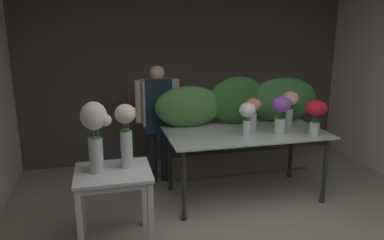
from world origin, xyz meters
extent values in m
plane|color=#9E9384|center=(0.00, 1.70, 0.00)|extent=(7.49, 7.49, 0.00)
cube|color=#4C4742|center=(0.00, 3.40, 1.41)|extent=(5.20, 0.12, 2.82)
cube|color=#B7C3BA|center=(0.32, 1.77, 0.83)|extent=(1.92, 1.01, 0.02)
cylinder|color=#2D2D33|center=(-0.54, 1.37, 0.41)|extent=(0.05, 0.05, 0.82)
sphere|color=#2D2D33|center=(-0.54, 1.37, 0.03)|extent=(0.07, 0.07, 0.07)
cylinder|color=#2D2D33|center=(1.18, 1.37, 0.41)|extent=(0.05, 0.05, 0.82)
sphere|color=#2D2D33|center=(1.18, 1.37, 0.03)|extent=(0.07, 0.07, 0.07)
cylinder|color=#2D2D33|center=(-0.54, 2.18, 0.41)|extent=(0.05, 0.05, 0.82)
sphere|color=#2D2D33|center=(-0.54, 2.18, 0.03)|extent=(0.07, 0.07, 0.07)
cylinder|color=#2D2D33|center=(1.18, 2.18, 0.41)|extent=(0.05, 0.05, 0.82)
sphere|color=#2D2D33|center=(1.18, 2.18, 0.03)|extent=(0.07, 0.07, 0.07)
cylinder|color=#2D2D33|center=(0.32, 1.77, 0.29)|extent=(1.72, 0.03, 0.03)
cube|color=white|center=(-1.28, 1.07, 0.76)|extent=(0.70, 0.62, 0.03)
cube|color=white|center=(-1.28, 1.07, 0.71)|extent=(0.64, 0.56, 0.06)
cube|color=white|center=(-1.59, 0.80, 0.37)|extent=(0.05, 0.05, 0.74)
cube|color=white|center=(-0.98, 0.80, 0.37)|extent=(0.05, 0.05, 0.74)
cube|color=white|center=(-1.59, 1.34, 0.37)|extent=(0.05, 0.05, 0.74)
cube|color=white|center=(-0.98, 1.34, 0.37)|extent=(0.05, 0.05, 0.74)
cylinder|color=#232328|center=(-0.72, 2.49, 0.41)|extent=(0.12, 0.12, 0.81)
cylinder|color=#232328|center=(-0.55, 2.49, 0.41)|extent=(0.12, 0.12, 0.81)
cube|color=#B2BCC6|center=(-0.64, 2.49, 1.11)|extent=(0.41, 0.22, 0.59)
cube|color=#192833|center=(-0.64, 2.38, 1.07)|extent=(0.35, 0.02, 0.71)
cylinder|color=beige|center=(-0.88, 2.49, 1.13)|extent=(0.09, 0.09, 0.55)
cylinder|color=beige|center=(-0.39, 2.49, 1.13)|extent=(0.09, 0.09, 0.55)
sphere|color=beige|center=(-0.64, 2.49, 1.50)|extent=(0.20, 0.20, 0.20)
ellipsoid|color=brown|center=(-0.64, 2.51, 1.56)|extent=(0.15, 0.15, 0.09)
ellipsoid|color=#477F3D|center=(-0.30, 2.16, 1.10)|extent=(0.84, 0.23, 0.52)
ellipsoid|color=#2D6028|center=(0.35, 2.16, 1.15)|extent=(0.78, 0.21, 0.62)
ellipsoid|color=#387033|center=(1.00, 2.16, 1.14)|extent=(0.98, 0.29, 0.59)
cylinder|color=silver|center=(0.97, 1.91, 0.95)|extent=(0.09, 0.09, 0.22)
cylinder|color=#9EBCB2|center=(0.97, 1.91, 0.89)|extent=(0.09, 0.09, 0.09)
cylinder|color=#28562D|center=(0.98, 1.91, 1.00)|extent=(0.01, 0.01, 0.29)
cylinder|color=#28562D|center=(0.96, 1.93, 1.00)|extent=(0.01, 0.01, 0.29)
cylinder|color=#28562D|center=(0.96, 1.90, 1.00)|extent=(0.01, 0.01, 0.29)
ellipsoid|color=#EFB2BC|center=(0.97, 1.91, 1.19)|extent=(0.22, 0.22, 0.18)
ellipsoid|color=#28562D|center=(0.94, 1.94, 1.08)|extent=(0.11, 0.07, 0.03)
cylinder|color=silver|center=(1.04, 1.45, 0.92)|extent=(0.12, 0.12, 0.15)
cylinder|color=#9EBCB2|center=(1.04, 1.45, 0.88)|extent=(0.11, 0.11, 0.06)
cylinder|color=#387033|center=(1.07, 1.46, 0.98)|extent=(0.01, 0.01, 0.26)
cylinder|color=#387033|center=(1.04, 1.47, 0.98)|extent=(0.01, 0.01, 0.26)
cylinder|color=#387033|center=(1.02, 1.45, 0.98)|extent=(0.01, 0.01, 0.26)
cylinder|color=#387033|center=(1.05, 1.43, 0.98)|extent=(0.01, 0.01, 0.26)
ellipsoid|color=red|center=(1.04, 1.45, 1.17)|extent=(0.25, 0.25, 0.17)
sphere|color=red|center=(0.98, 1.44, 1.16)|extent=(0.09, 0.09, 0.09)
cylinder|color=silver|center=(0.27, 1.61, 0.93)|extent=(0.10, 0.10, 0.18)
cylinder|color=#9EBCB2|center=(0.27, 1.61, 0.88)|extent=(0.09, 0.09, 0.08)
cylinder|color=#477F3D|center=(0.28, 1.61, 0.97)|extent=(0.01, 0.01, 0.24)
cylinder|color=#477F3D|center=(0.27, 1.64, 0.97)|extent=(0.01, 0.01, 0.24)
cylinder|color=#477F3D|center=(0.25, 1.62, 0.97)|extent=(0.01, 0.01, 0.24)
cylinder|color=#477F3D|center=(0.26, 1.60, 0.97)|extent=(0.01, 0.01, 0.24)
ellipsoid|color=white|center=(0.27, 1.61, 1.15)|extent=(0.19, 0.19, 0.17)
sphere|color=white|center=(0.19, 1.60, 1.15)|extent=(0.06, 0.06, 0.06)
sphere|color=white|center=(0.32, 1.64, 1.17)|extent=(0.06, 0.06, 0.06)
ellipsoid|color=#28562D|center=(0.26, 1.65, 1.04)|extent=(0.10, 0.09, 0.03)
cylinder|color=silver|center=(0.68, 1.60, 0.93)|extent=(0.13, 0.13, 0.18)
cylinder|color=#9EBCB2|center=(0.68, 1.60, 0.88)|extent=(0.12, 0.12, 0.08)
cylinder|color=#387033|center=(0.71, 1.60, 1.00)|extent=(0.01, 0.01, 0.29)
cylinder|color=#387033|center=(0.68, 1.62, 1.00)|extent=(0.01, 0.01, 0.29)
cylinder|color=#387033|center=(0.66, 1.60, 1.00)|extent=(0.01, 0.01, 0.29)
cylinder|color=#387033|center=(0.69, 1.57, 1.00)|extent=(0.01, 0.01, 0.29)
ellipsoid|color=purple|center=(0.68, 1.60, 1.20)|extent=(0.23, 0.23, 0.19)
sphere|color=purple|center=(0.62, 1.61, 1.16)|extent=(0.09, 0.09, 0.09)
ellipsoid|color=#477F3D|center=(0.65, 1.63, 1.04)|extent=(0.11, 0.08, 0.03)
cylinder|color=silver|center=(0.43, 1.82, 0.95)|extent=(0.09, 0.09, 0.21)
cylinder|color=#9EBCB2|center=(0.43, 1.82, 0.89)|extent=(0.08, 0.08, 0.09)
cylinder|color=#2D6028|center=(0.44, 1.82, 0.99)|extent=(0.01, 0.01, 0.27)
cylinder|color=#2D6028|center=(0.42, 1.83, 0.99)|extent=(0.01, 0.01, 0.27)
cylinder|color=#2D6028|center=(0.42, 1.81, 0.99)|extent=(0.01, 0.01, 0.27)
ellipsoid|color=#EF7A60|center=(0.43, 1.82, 1.16)|extent=(0.19, 0.19, 0.15)
sphere|color=#EF7A60|center=(0.37, 1.82, 1.15)|extent=(0.07, 0.07, 0.07)
sphere|color=#EF7A60|center=(0.50, 1.82, 1.16)|extent=(0.06, 0.06, 0.06)
cylinder|color=silver|center=(-1.42, 1.07, 0.93)|extent=(0.13, 0.13, 0.33)
cylinder|color=#9EBCB2|center=(-1.42, 1.07, 0.84)|extent=(0.12, 0.12, 0.14)
cylinder|color=#477F3D|center=(-1.39, 1.07, 1.01)|extent=(0.01, 0.01, 0.45)
cylinder|color=#477F3D|center=(-1.44, 1.09, 1.01)|extent=(0.01, 0.01, 0.45)
cylinder|color=#477F3D|center=(-1.43, 1.05, 1.01)|extent=(0.01, 0.01, 0.45)
ellipsoid|color=white|center=(-1.42, 1.07, 1.31)|extent=(0.23, 0.23, 0.26)
sphere|color=white|center=(-1.32, 1.05, 1.27)|extent=(0.11, 0.11, 0.11)
cylinder|color=silver|center=(-1.14, 1.13, 0.95)|extent=(0.11, 0.11, 0.36)
cylinder|color=#9EBCB2|center=(-1.14, 1.13, 0.85)|extent=(0.10, 0.10, 0.15)
cylinder|color=#387033|center=(-1.12, 1.13, 1.01)|extent=(0.01, 0.01, 0.46)
cylinder|color=#387033|center=(-1.15, 1.16, 1.01)|extent=(0.01, 0.01, 0.46)
cylinder|color=#387033|center=(-1.16, 1.13, 1.01)|extent=(0.01, 0.01, 0.46)
cylinder|color=#387033|center=(-1.15, 1.11, 1.01)|extent=(0.01, 0.01, 0.46)
ellipsoid|color=silver|center=(-1.14, 1.13, 1.29)|extent=(0.19, 0.19, 0.18)
sphere|color=silver|center=(-1.08, 1.15, 1.31)|extent=(0.07, 0.07, 0.07)
ellipsoid|color=#2D6028|center=(-1.15, 1.11, 1.15)|extent=(0.10, 0.05, 0.03)
camera|label=1|loc=(-1.34, -2.18, 2.06)|focal=34.14mm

